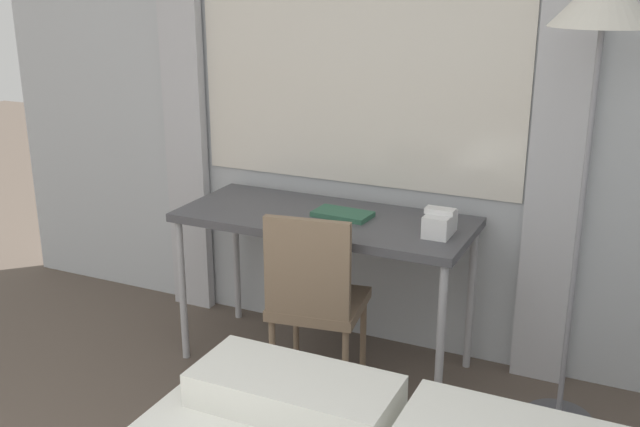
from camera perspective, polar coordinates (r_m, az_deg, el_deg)
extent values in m
cube|color=silver|center=(3.68, 5.99, 9.63)|extent=(4.88, 0.05, 2.70)
cube|color=white|center=(3.69, 2.74, 13.65)|extent=(1.70, 0.01, 1.50)
cube|color=silver|center=(4.17, -10.41, 9.72)|extent=(0.24, 0.06, 2.60)
cube|color=silver|center=(3.44, 17.95, 7.44)|extent=(0.24, 0.06, 2.60)
cube|color=#4C4C51|center=(3.55, 0.38, -0.47)|extent=(1.40, 0.60, 0.04)
cylinder|color=#B2B2B7|center=(3.79, -10.44, -5.81)|extent=(0.04, 0.04, 0.74)
cylinder|color=#B2B2B7|center=(3.27, 9.15, -9.81)|extent=(0.04, 0.04, 0.74)
cylinder|color=#B2B2B7|center=(4.19, -6.39, -3.28)|extent=(0.04, 0.04, 0.74)
cylinder|color=#B2B2B7|center=(3.72, 11.40, -6.37)|extent=(0.04, 0.04, 0.74)
cube|color=#8C7259|center=(3.44, -0.06, -6.88)|extent=(0.46, 0.46, 0.05)
cube|color=#8C7259|center=(3.19, -0.99, -4.19)|extent=(0.38, 0.09, 0.44)
cylinder|color=#8C7259|center=(3.45, -3.64, -11.10)|extent=(0.03, 0.03, 0.40)
cylinder|color=#8C7259|center=(3.36, 1.93, -11.92)|extent=(0.03, 0.03, 0.40)
cylinder|color=#8C7259|center=(3.74, -1.83, -8.68)|extent=(0.03, 0.03, 0.40)
cylinder|color=#8C7259|center=(3.65, 3.31, -9.35)|extent=(0.03, 0.03, 0.40)
cube|color=silver|center=(2.58, -1.97, -13.37)|extent=(0.69, 0.32, 0.12)
cylinder|color=#4C4C51|center=(3.54, 17.65, -14.75)|extent=(0.30, 0.30, 0.03)
cylinder|color=gray|center=(3.18, 19.07, -1.80)|extent=(0.02, 0.02, 1.65)
cube|color=white|center=(3.31, 9.10, -0.80)|extent=(0.11, 0.18, 0.10)
cube|color=white|center=(3.29, 9.15, 0.20)|extent=(0.13, 0.06, 0.02)
cube|color=#33664C|center=(3.52, 1.73, -0.04)|extent=(0.28, 0.17, 0.02)
cube|color=white|center=(3.52, 1.73, 0.03)|extent=(0.26, 0.16, 0.01)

